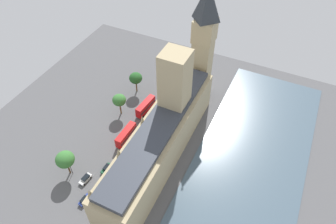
{
  "coord_description": "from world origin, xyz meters",
  "views": [
    {
      "loc": [
        -32.06,
        56.87,
        88.4
      ],
      "look_at": [
        1.0,
        -12.67,
        9.07
      ],
      "focal_mm": 32.72,
      "sensor_mm": 36.0,
      "label": 1
    }
  ],
  "objects": [
    {
      "name": "ground_plane",
      "position": [
        0.0,
        0.0,
        0.0
      ],
      "size": [
        134.0,
        134.0,
        0.0
      ],
      "primitive_type": "plane",
      "color": "#565659"
    },
    {
      "name": "river_thames",
      "position": [
        -31.34,
        0.0,
        0.12
      ],
      "size": [
        36.76,
        120.6,
        0.25
      ],
      "primitive_type": "cube",
      "color": "#475B6B",
      "rests_on": "ground"
    },
    {
      "name": "parliament_building",
      "position": [
        -1.99,
        -1.9,
        9.81
      ],
      "size": [
        13.36,
        64.0,
        36.23
      ],
      "color": "tan",
      "rests_on": "ground"
    },
    {
      "name": "clock_tower",
      "position": [
        -2.3,
        -36.23,
        25.14
      ],
      "size": [
        7.84,
        7.84,
        48.68
      ],
      "color": "tan",
      "rests_on": "ground"
    },
    {
      "name": "double_decker_bus_under_trees",
      "position": [
        13.12,
        -17.35,
        2.63
      ],
      "size": [
        3.59,
        10.7,
        4.75
      ],
      "rotation": [
        0.0,
        0.0,
        3.04
      ],
      "color": "#B20C0F",
      "rests_on": "ground"
    },
    {
      "name": "double_decker_bus_kerbside",
      "position": [
        12.53,
        -1.23,
        2.63
      ],
      "size": [
        2.93,
        10.58,
        4.75
      ],
      "rotation": [
        0.0,
        0.0,
        3.11
      ],
      "color": "red",
      "rests_on": "ground"
    },
    {
      "name": "car_dark_green_corner",
      "position": [
        11.78,
        13.13,
        0.89
      ],
      "size": [
        2.08,
        4.54,
        1.74
      ],
      "rotation": [
        0.0,
        0.0,
        -0.03
      ],
      "color": "#19472D",
      "rests_on": "ground"
    },
    {
      "name": "car_white_trailing",
      "position": [
        15.82,
        19.49,
        0.89
      ],
      "size": [
        2.35,
        4.86,
        1.74
      ],
      "rotation": [
        0.0,
        0.0,
        -0.11
      ],
      "color": "silver",
      "rests_on": "ground"
    },
    {
      "name": "car_blue_far_end",
      "position": [
        11.52,
        25.84,
        0.89
      ],
      "size": [
        2.11,
        4.51,
        1.74
      ],
      "rotation": [
        0.0,
        0.0,
        3.05
      ],
      "color": "navy",
      "rests_on": "ground"
    },
    {
      "name": "pedestrian_leading",
      "position": [
        6.92,
        -8.11,
        0.74
      ],
      "size": [
        0.66,
        0.57,
        1.65
      ],
      "rotation": [
        0.0,
        0.0,
        1.85
      ],
      "color": "#336B60",
      "rests_on": "ground"
    },
    {
      "name": "pedestrian_near_tower",
      "position": [
        6.99,
        8.93,
        0.73
      ],
      "size": [
        0.52,
        0.62,
        1.62
      ],
      "rotation": [
        0.0,
        0.0,
        0.17
      ],
      "color": "black",
      "rests_on": "ground"
    },
    {
      "name": "plane_tree_opposite_hall",
      "position": [
        22.33,
        19.32,
        7.53
      ],
      "size": [
        6.14,
        6.14,
        10.19
      ],
      "color": "brown",
      "rests_on": "ground"
    },
    {
      "name": "plane_tree_midblock",
      "position": [
        22.33,
        -26.28,
        7.15
      ],
      "size": [
        5.42,
        5.42,
        9.51
      ],
      "color": "brown",
      "rests_on": "ground"
    },
    {
      "name": "plane_tree_by_river_gate",
      "position": [
        21.44,
        -11.95,
        7.25
      ],
      "size": [
        5.29,
        5.29,
        9.56
      ],
      "color": "brown",
      "rests_on": "ground"
    },
    {
      "name": "street_lamp_slot_10",
      "position": [
        21.38,
        19.25,
        4.56
      ],
      "size": [
        0.56,
        0.56,
        6.57
      ],
      "color": "black",
      "rests_on": "ground"
    }
  ]
}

